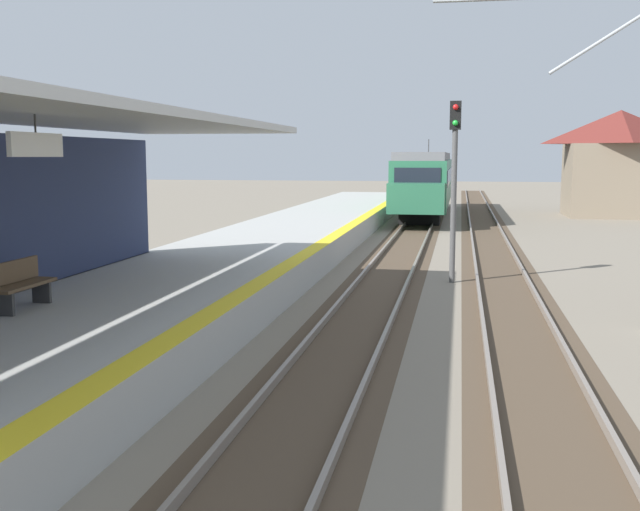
% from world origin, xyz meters
% --- Properties ---
extents(station_platform, '(5.00, 80.00, 0.91)m').
position_xyz_m(station_platform, '(-2.50, 16.00, 0.45)').
color(station_platform, '#A8A8A3').
rests_on(station_platform, ground).
extents(track_pair_nearest_platform, '(2.34, 120.00, 0.16)m').
position_xyz_m(track_pair_nearest_platform, '(1.90, 20.00, 0.05)').
color(track_pair_nearest_platform, '#4C3D2D').
rests_on(track_pair_nearest_platform, ground).
extents(track_pair_middle, '(2.34, 120.00, 0.16)m').
position_xyz_m(track_pair_middle, '(5.30, 20.00, 0.05)').
color(track_pair_middle, '#4C3D2D').
rests_on(track_pair_middle, ground).
extents(approaching_train, '(2.93, 19.60, 4.76)m').
position_xyz_m(approaching_train, '(1.90, 44.64, 2.18)').
color(approaching_train, '#286647').
rests_on(approaching_train, ground).
extents(rail_signal_post, '(0.32, 0.34, 5.20)m').
position_xyz_m(rail_signal_post, '(3.85, 19.87, 3.19)').
color(rail_signal_post, '#4C4C4C').
rests_on(rail_signal_post, ground).
extents(platform_bench, '(0.45, 1.60, 0.88)m').
position_xyz_m(platform_bench, '(-3.77, 10.07, 1.37)').
color(platform_bench, brown).
rests_on(platform_bench, station_platform).
extents(distant_trackside_house, '(6.60, 5.28, 6.40)m').
position_xyz_m(distant_trackside_house, '(13.42, 46.31, 3.34)').
color(distant_trackside_house, '#7F705B').
rests_on(distant_trackside_house, ground).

